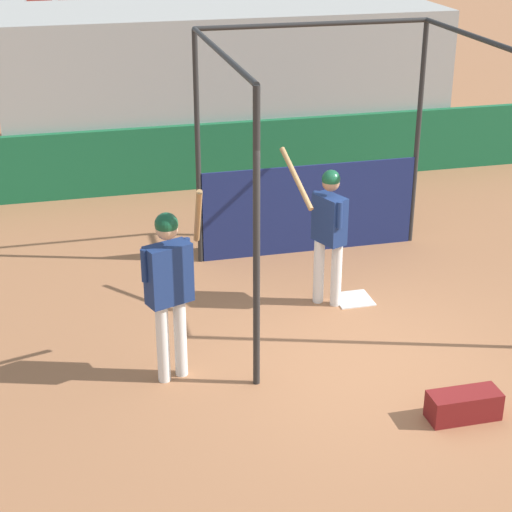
# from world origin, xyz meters

# --- Properties ---
(ground_plane) EXTENTS (60.00, 60.00, 0.00)m
(ground_plane) POSITION_xyz_m (0.00, 0.00, 0.00)
(ground_plane) COLOR #9E6642
(outfield_wall) EXTENTS (24.00, 0.12, 1.09)m
(outfield_wall) POSITION_xyz_m (0.00, 5.98, 0.55)
(outfield_wall) COLOR #196038
(outfield_wall) RESTS_ON ground
(bleacher_section) EXTENTS (7.60, 3.20, 2.77)m
(bleacher_section) POSITION_xyz_m (-0.00, 7.64, 1.38)
(bleacher_section) COLOR #9E9E99
(bleacher_section) RESTS_ON ground
(batting_cage) EXTENTS (3.12, 3.24, 3.13)m
(batting_cage) POSITION_xyz_m (0.30, 2.36, 1.33)
(batting_cage) COLOR #282828
(batting_cage) RESTS_ON ground
(home_plate) EXTENTS (0.44, 0.44, 0.02)m
(home_plate) POSITION_xyz_m (0.39, 1.41, 0.01)
(home_plate) COLOR white
(home_plate) RESTS_ON ground
(player_batter) EXTENTS (0.67, 0.77, 1.88)m
(player_batter) POSITION_xyz_m (0.03, 1.42, 1.03)
(player_batter) COLOR white
(player_batter) RESTS_ON ground
(player_waiting) EXTENTS (0.67, 0.57, 2.08)m
(player_waiting) POSITION_xyz_m (-2.04, 0.18, 1.12)
(player_waiting) COLOR white
(player_waiting) RESTS_ON ground
(equipment_bag) EXTENTS (0.70, 0.28, 0.28)m
(equipment_bag) POSITION_xyz_m (0.56, -1.22, 0.14)
(equipment_bag) COLOR maroon
(equipment_bag) RESTS_ON ground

